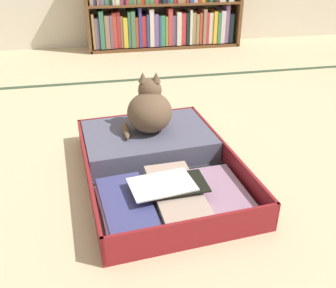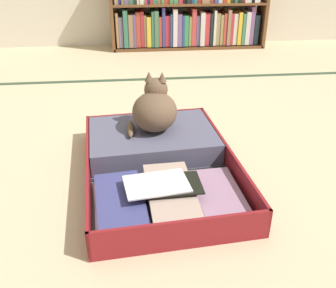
% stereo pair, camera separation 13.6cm
% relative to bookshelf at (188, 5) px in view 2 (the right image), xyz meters
% --- Properties ---
extents(ground_plane, '(10.00, 10.00, 0.00)m').
position_rel_bookshelf_xyz_m(ground_plane, '(-0.31, -2.25, -0.38)').
color(ground_plane, '#CDB991').
extents(tatami_border, '(4.80, 0.05, 0.00)m').
position_rel_bookshelf_xyz_m(tatami_border, '(-0.31, -0.92, -0.38)').
color(tatami_border, '#324731').
rests_on(tatami_border, ground_plane).
extents(bookshelf, '(1.44, 0.27, 0.81)m').
position_rel_bookshelf_xyz_m(bookshelf, '(0.00, 0.00, 0.00)').
color(bookshelf, brown).
rests_on(bookshelf, ground_plane).
extents(open_suitcase, '(0.69, 0.94, 0.12)m').
position_rel_bookshelf_xyz_m(open_suitcase, '(-0.46, -2.17, -0.33)').
color(open_suitcase, maroon).
rests_on(open_suitcase, ground_plane).
extents(black_cat, '(0.26, 0.27, 0.27)m').
position_rel_bookshelf_xyz_m(black_cat, '(-0.45, -1.99, -0.16)').
color(black_cat, brown).
rests_on(black_cat, open_suitcase).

